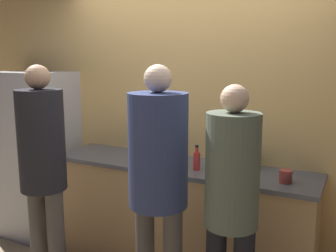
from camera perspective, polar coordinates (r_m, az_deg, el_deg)
The scene contains 11 objects.
wall_back at distance 3.32m, azimuth 3.89°, elevation 1.22°, with size 5.20×0.06×2.60m.
counter at distance 3.31m, azimuth 1.66°, elevation -13.68°, with size 2.26×0.60×0.96m.
refrigerator at distance 4.11m, azimuth -19.59°, elevation -4.08°, with size 0.78×0.63×1.69m.
person_left at distance 2.94m, azimuth -18.55°, elevation -5.29°, with size 0.34×0.34×1.78m.
person_center at distance 2.47m, azimuth -1.50°, elevation -6.82°, with size 0.39×0.39×1.78m.
person_right at distance 2.35m, azimuth 9.66°, elevation -10.69°, with size 0.33×0.33×1.67m.
fruit_bowl at distance 3.17m, azimuth -1.84°, elevation -4.63°, with size 0.37×0.37×0.14m.
utensil_crock at distance 3.09m, azimuth 9.06°, elevation -4.74°, with size 0.12×0.12×0.28m.
bottle_green at distance 3.06m, azimuth 13.14°, elevation -4.73°, with size 0.07×0.07×0.22m.
bottle_red at distance 2.96m, azimuth 4.39°, elevation -5.21°, with size 0.05×0.05×0.20m.
cup_red at distance 2.78m, azimuth 17.49°, elevation -7.35°, with size 0.09×0.09×0.09m.
Camera 1 is at (1.32, -2.39, 1.82)m, focal length 40.00 mm.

